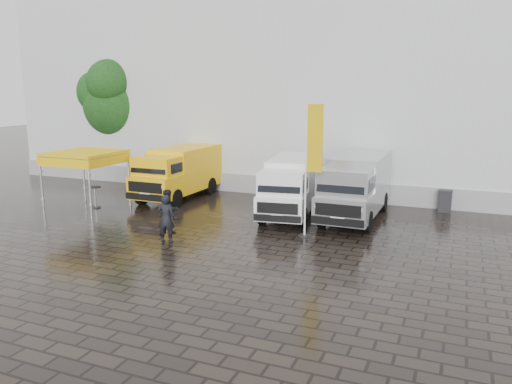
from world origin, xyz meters
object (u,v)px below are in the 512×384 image
Objects in this scene: van_silver at (356,188)px; person_front at (166,219)px; van_yellow at (178,174)px; wheelie_bin at (445,201)px; cocktail_table at (95,197)px; person_tent at (169,212)px; van_white at (291,188)px; canopy_tent at (84,156)px; flagpole at (311,161)px.

van_silver is 8.41m from person_front.
van_yellow is 5.54× the size of wheelie_bin.
cocktail_table is 0.58× the size of person_tent.
person_tent is (3.07, -5.71, -0.42)m from van_yellow.
van_white is 5.69× the size of cocktail_table.
canopy_tent is (-9.24, -2.61, 1.30)m from van_white.
van_yellow is 6.50m from person_tent.
van_silver is (2.79, 0.52, 0.10)m from van_white.
person_front is 1.02× the size of person_tent.
flagpole reaches higher than wheelie_bin.
person_front is at bearing -125.68° from van_white.
van_white is 9.38m from cocktail_table.
flagpole is at bearing -25.29° from van_yellow.
wheelie_bin is (12.88, 2.31, -0.79)m from van_yellow.
van_silver is at bearing 2.16° from van_white.
flagpole is at bearing -126.44° from wheelie_bin.
canopy_tent is 2.90× the size of cocktail_table.
van_silver is 3.50× the size of person_front.
wheelie_bin is at bearing 38.88° from van_silver.
van_white reaches higher than person_front.
van_white is (6.50, -1.06, -0.05)m from van_yellow.
person_tent is at bearing -140.77° from wheelie_bin.
flagpole reaches higher than cocktail_table.
cocktail_table is 1.00× the size of wheelie_bin.
person_tent is (-9.81, -8.03, 0.37)m from wheelie_bin.
canopy_tent is at bearing -39.21° from person_front.
van_white is 6.36m from person_front.
wheelie_bin is (6.39, 3.38, -0.75)m from van_white.
canopy_tent is 2.09m from cocktail_table.
person_front is (6.32, -3.03, -1.66)m from canopy_tent.
van_yellow is 7.61m from person_front.
person_front is at bearing -135.98° from wheelie_bin.
van_yellow reaches higher than person_tent.
flagpole reaches higher than person_front.
van_silver reaches higher than person_front.
van_silver reaches higher than wheelie_bin.
canopy_tent is 1.65× the size of person_front.
van_yellow is at bearing 177.02° from van_silver.
person_tent is (-6.22, -5.17, -0.48)m from van_silver.
van_silver reaches higher than van_yellow.
flagpole reaches higher than van_yellow.
wheelie_bin is (3.59, 2.86, -0.85)m from van_silver.
van_white reaches higher than person_tent.
person_front is (3.58, -6.70, -0.41)m from van_yellow.
flagpole is at bearing -40.26° from person_tent.
van_yellow reaches higher than van_white.
canopy_tent is at bearing -172.52° from van_white.
person_front reaches higher than person_tent.
van_white is 5.69× the size of wheelie_bin.
van_silver is 4.67m from wheelie_bin.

